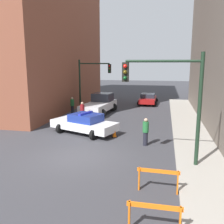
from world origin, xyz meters
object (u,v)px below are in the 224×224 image
Objects in this scene: parked_car_near at (148,99)px; barrier_front at (154,213)px; pedestrian_corner at (72,105)px; police_car at (84,123)px; white_truck at (100,104)px; traffic_light_far at (90,77)px; pedestrian_sidewalk at (146,131)px; pedestrian_crossing at (82,111)px; barrier_mid at (158,177)px; traffic_light_near at (174,92)px; traffic_cone at (114,133)px.

parked_car_near is 2.70× the size of barrier_front.
parked_car_near is 9.98m from pedestrian_corner.
police_car is 3.16× the size of barrier_front.
pedestrian_corner is (-2.48, -0.95, -0.04)m from white_truck.
white_truck is (1.48, -1.67, -2.49)m from traffic_light_far.
pedestrian_corner is 11.01m from pedestrian_sidewalk.
pedestrian_crossing is 1.00× the size of pedestrian_corner.
barrier_front is at bearing -84.98° from parked_car_near.
white_truck is 3.36× the size of pedestrian_sidewalk.
parked_car_near is 2.70× the size of barrier_mid.
traffic_light_near reaches higher than barrier_front.
parked_car_near is 15.35m from pedestrian_sidewalk.
barrier_mid is (-0.51, -2.72, -2.91)m from traffic_light_near.
white_truck is at bearing 112.88° from barrier_mid.
traffic_light_far reaches higher than pedestrian_sidewalk.
white_truck is 2.65m from pedestrian_corner.
pedestrian_crossing reaches higher than police_car.
white_truck is (-6.55, 11.59, -2.62)m from traffic_light_near.
traffic_light_near is 3.13× the size of pedestrian_corner.
traffic_light_far is at bearing 34.96° from police_car.
traffic_cone is at bearing -81.67° from police_car.
traffic_cone is (5.49, -6.71, -0.54)m from pedestrian_corner.
traffic_light_far reaches higher than barrier_mid.
pedestrian_crossing is at bearing -80.01° from traffic_light_far.
parked_car_near is at bearing 85.03° from traffic_cone.
white_truck is at bearing 26.82° from police_car.
traffic_light_far is 6.00m from pedestrian_crossing.
pedestrian_crossing and pedestrian_sidewalk have the same top height.
pedestrian_sidewalk is at bearing -30.13° from traffic_cone.
traffic_light_far is 1.20× the size of parked_car_near.
barrier_front is 2.44× the size of traffic_cone.
parked_car_near is at bearing 39.80° from traffic_light_far.
white_truck is at bearing -122.70° from parked_car_near.
police_car is 3.04× the size of pedestrian_sidewalk.
traffic_light_near is at bearing 83.84° from barrier_front.
barrier_front is (-0.55, -5.13, -2.91)m from traffic_light_near.
white_truck is at bearing 109.73° from barrier_front.
barrier_mid is 7.31m from traffic_cone.
traffic_light_near is 3.25× the size of barrier_mid.
traffic_light_far is at bearing -67.11° from pedestrian_crossing.
barrier_front is (7.48, -18.39, -2.78)m from traffic_light_far.
pedestrian_crossing is 14.58m from barrier_front.
white_truck is at bearing -85.38° from pedestrian_crossing.
traffic_light_far is at bearing 115.20° from barrier_mid.
traffic_light_near is at bearing 49.21° from pedestrian_sidewalk.
white_truck is (-0.78, 7.17, 0.18)m from police_car.
pedestrian_corner reaches higher than barrier_mid.
parked_car_near is at bearing 94.96° from barrier_mid.
barrier_mid is at bearing 31.03° from pedestrian_sidewalk.
barrier_mid is at bearing -60.98° from white_truck.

